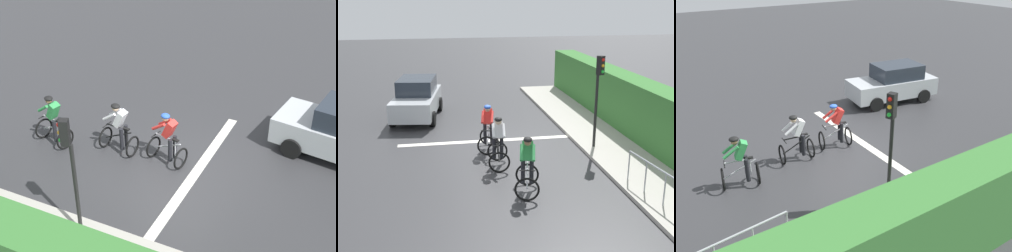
{
  "view_description": "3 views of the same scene",
  "coord_description": "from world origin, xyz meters",
  "views": [
    {
      "loc": [
        -10.84,
        -4.93,
        8.91
      ],
      "look_at": [
        0.85,
        0.62,
        0.91
      ],
      "focal_mm": 53.82,
      "sensor_mm": 36.0,
      "label": 1
    },
    {
      "loc": [
        2.3,
        15.05,
        5.36
      ],
      "look_at": [
        -0.17,
        1.34,
        1.15
      ],
      "focal_mm": 47.29,
      "sensor_mm": 36.0,
      "label": 2
    },
    {
      "loc": [
        -9.62,
        6.48,
        6.29
      ],
      "look_at": [
        -0.46,
        0.52,
        1.16
      ],
      "focal_mm": 38.78,
      "sensor_mm": 36.0,
      "label": 3
    }
  ],
  "objects": [
    {
      "name": "cyclist_second",
      "position": [
        0.19,
        1.95,
        0.8
      ],
      "size": [
        0.78,
        1.14,
        1.66
      ],
      "color": "black",
      "rests_on": "ground"
    },
    {
      "name": "car_silver",
      "position": [
        2.8,
        -4.34,
        0.87
      ],
      "size": [
        2.33,
        4.3,
        1.76
      ],
      "color": "#B7BCC1",
      "rests_on": "ground"
    },
    {
      "name": "traffic_light_near_crossing",
      "position": [
        -3.42,
        1.05,
        2.22
      ],
      "size": [
        0.26,
        0.3,
        3.34
      ],
      "color": "black",
      "rests_on": "ground"
    },
    {
      "name": "ground_plane",
      "position": [
        0.0,
        0.0,
        0.0
      ],
      "size": [
        80.0,
        80.0,
        0.0
      ],
      "primitive_type": "plane",
      "color": "#333335"
    },
    {
      "name": "pedestrian_railing_kerbside",
      "position": [
        -3.45,
        5.23,
        0.75
      ],
      "size": [
        0.31,
        2.59,
        1.03
      ],
      "color": "#999EA3",
      "rests_on": "ground"
    },
    {
      "name": "cyclist_lead",
      "position": [
        -0.28,
        4.03,
        0.8
      ],
      "size": [
        0.91,
        1.21,
        1.66
      ],
      "color": "black",
      "rests_on": "ground"
    },
    {
      "name": "road_marking_stop_line",
      "position": [
        0.0,
        -0.6,
        0.0
      ],
      "size": [
        7.0,
        0.3,
        0.01
      ],
      "primitive_type": "cube",
      "color": "silver",
      "rests_on": "ground"
    },
    {
      "name": "stone_wall_low",
      "position": [
        -5.25,
        2.0,
        0.32
      ],
      "size": [
        0.44,
        23.1,
        0.64
      ],
      "primitive_type": "cube",
      "color": "gray",
      "rests_on": "ground"
    },
    {
      "name": "hedge_wall",
      "position": [
        -5.55,
        2.0,
        1.09
      ],
      "size": [
        1.1,
        23.1,
        2.19
      ],
      "primitive_type": "cube",
      "color": "#387533",
      "rests_on": "ground"
    },
    {
      "name": "sidewalk_kerb",
      "position": [
        -4.35,
        2.0,
        0.06
      ],
      "size": [
        2.8,
        23.1,
        0.12
      ],
      "primitive_type": "cube",
      "color": "#ADA89E",
      "rests_on": "ground"
    },
    {
      "name": "cyclist_mid",
      "position": [
        0.3,
        0.36,
        0.8
      ],
      "size": [
        0.88,
        1.19,
        1.66
      ],
      "color": "black",
      "rests_on": "ground"
    }
  ]
}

